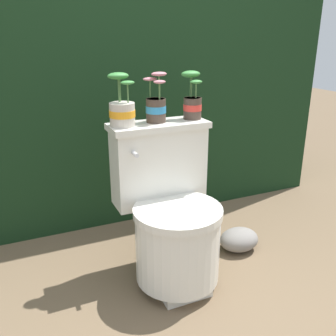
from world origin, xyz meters
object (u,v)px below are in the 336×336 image
Objects in this scene: toilet at (171,217)px; potted_plant_midleft at (156,106)px; potted_plant_left at (122,109)px; potted_plant_middle at (192,100)px; garden_stone at (239,239)px.

potted_plant_midleft reaches higher than toilet.
potted_plant_midleft is at bearing 5.05° from potted_plant_left.
potted_plant_left is at bearing -178.26° from potted_plant_middle.
toilet is 3.32× the size of potted_plant_middle.
potted_plant_left reaches higher than garden_stone.
garden_stone is (0.64, -0.08, -0.79)m from potted_plant_left.
potted_plant_left is 1.04× the size of garden_stone.
potted_plant_middle is at bearing -1.25° from potted_plant_midleft.
potted_plant_midleft is 1.02× the size of garden_stone.
potted_plant_middle is (0.19, 0.16, 0.53)m from toilet.
potted_plant_midleft reaches higher than garden_stone.
potted_plant_left reaches higher than potted_plant_midleft.
potted_plant_midleft is at bearing 168.74° from garden_stone.
garden_stone is at bearing -17.91° from potted_plant_middle.
toilet is 3.30× the size of potted_plant_midleft.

